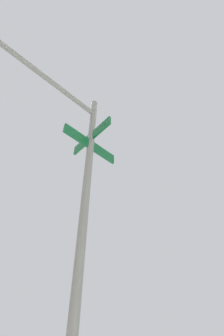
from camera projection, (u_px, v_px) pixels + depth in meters
name	position (u px, v px, depth m)	size (l,w,h in m)	color
traffic_signal_near	(28.00, 123.00, 3.07)	(2.56, 2.06, 5.85)	slate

